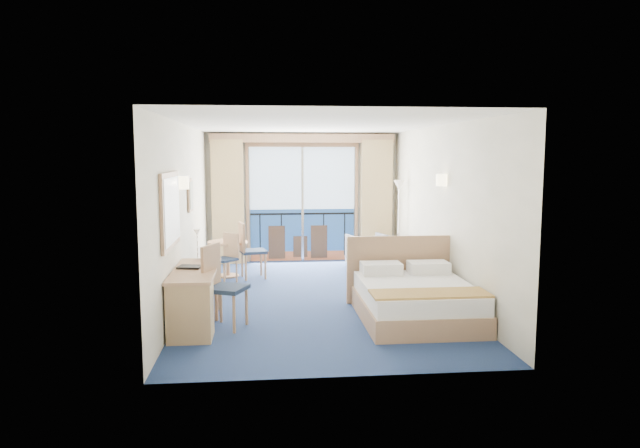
% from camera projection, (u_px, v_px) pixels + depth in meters
% --- Properties ---
extents(floor, '(6.50, 6.50, 0.00)m').
position_uv_depth(floor, '(316.00, 298.00, 8.99)').
color(floor, navy).
rests_on(floor, ground).
extents(room_walls, '(4.04, 6.54, 2.72)m').
position_uv_depth(room_walls, '(316.00, 185.00, 8.78)').
color(room_walls, beige).
rests_on(room_walls, ground).
extents(balcony_door, '(2.36, 0.03, 2.52)m').
position_uv_depth(balcony_door, '(302.00, 207.00, 12.03)').
color(balcony_door, navy).
rests_on(balcony_door, room_walls).
extents(curtain_left, '(0.65, 0.22, 2.55)m').
position_uv_depth(curtain_left, '(228.00, 202.00, 11.72)').
color(curtain_left, tan).
rests_on(curtain_left, room_walls).
extents(curtain_right, '(0.65, 0.22, 2.55)m').
position_uv_depth(curtain_right, '(376.00, 201.00, 12.02)').
color(curtain_right, tan).
rests_on(curtain_right, room_walls).
extents(pelmet, '(3.80, 0.25, 0.18)m').
position_uv_depth(pelmet, '(303.00, 138.00, 11.74)').
color(pelmet, tan).
rests_on(pelmet, room_walls).
extents(mirror, '(0.05, 1.25, 0.95)m').
position_uv_depth(mirror, '(171.00, 210.00, 7.13)').
color(mirror, tan).
rests_on(mirror, room_walls).
extents(wall_print, '(0.04, 0.42, 0.52)m').
position_uv_depth(wall_print, '(190.00, 195.00, 9.05)').
color(wall_print, tan).
rests_on(wall_print, room_walls).
extents(sconce_left, '(0.18, 0.18, 0.18)m').
position_uv_depth(sconce_left, '(183.00, 183.00, 7.99)').
color(sconce_left, '#FFEBB2').
rests_on(sconce_left, room_walls).
extents(sconce_right, '(0.18, 0.18, 0.18)m').
position_uv_depth(sconce_right, '(442.00, 180.00, 8.81)').
color(sconce_right, '#FFEBB2').
rests_on(sconce_right, room_walls).
extents(bed, '(1.63, 1.94, 1.02)m').
position_uv_depth(bed, '(415.00, 298.00, 7.79)').
color(bed, tan).
rests_on(bed, ground).
extents(nightstand, '(0.45, 0.43, 0.59)m').
position_uv_depth(nightstand, '(423.00, 275.00, 9.26)').
color(nightstand, tan).
rests_on(nightstand, ground).
extents(phone, '(0.19, 0.16, 0.07)m').
position_uv_depth(phone, '(422.00, 255.00, 9.25)').
color(phone, silver).
rests_on(phone, nightstand).
extents(armchair, '(0.91, 0.92, 0.68)m').
position_uv_depth(armchair, '(369.00, 251.00, 11.30)').
color(armchair, '#494D59').
rests_on(armchair, ground).
extents(floor_lamp, '(0.24, 0.24, 1.74)m').
position_uv_depth(floor_lamp, '(399.00, 202.00, 11.20)').
color(floor_lamp, silver).
rests_on(floor_lamp, ground).
extents(desk, '(0.56, 1.62, 0.76)m').
position_uv_depth(desk, '(191.00, 303.00, 7.04)').
color(desk, tan).
rests_on(desk, ground).
extents(desk_chair, '(0.62, 0.61, 1.08)m').
position_uv_depth(desk_chair, '(220.00, 281.00, 7.39)').
color(desk_chair, '#1D2B44').
rests_on(desk_chair, ground).
extents(folder, '(0.34, 0.29, 0.03)m').
position_uv_depth(folder, '(190.00, 267.00, 7.50)').
color(folder, black).
rests_on(folder, desk).
extents(desk_lamp, '(0.11, 0.11, 0.42)m').
position_uv_depth(desk_lamp, '(197.00, 238.00, 8.01)').
color(desk_lamp, silver).
rests_on(desk_lamp, desk).
extents(round_table, '(0.73, 0.73, 0.66)m').
position_uv_depth(round_table, '(228.00, 250.00, 10.50)').
color(round_table, tan).
rests_on(round_table, ground).
extents(table_chair_a, '(0.54, 0.53, 1.03)m').
position_uv_depth(table_chair_a, '(249.00, 247.00, 10.33)').
color(table_chair_a, '#1D2B44').
rests_on(table_chair_a, ground).
extents(table_chair_b, '(0.53, 0.53, 0.86)m').
position_uv_depth(table_chair_b, '(227.00, 255.00, 10.05)').
color(table_chair_b, '#1D2B44').
rests_on(table_chair_b, ground).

